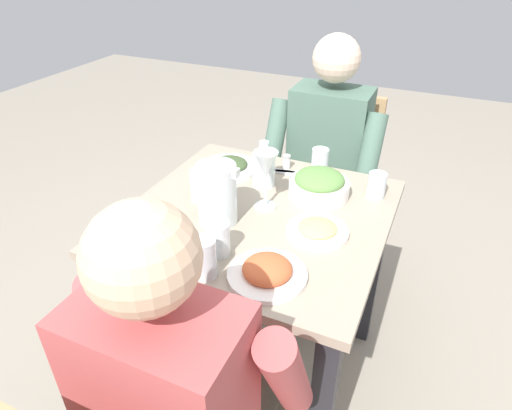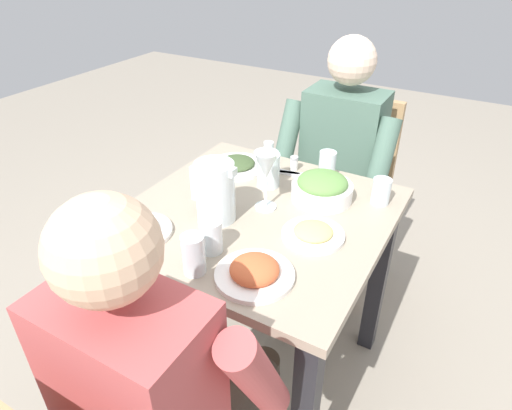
% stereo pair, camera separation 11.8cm
% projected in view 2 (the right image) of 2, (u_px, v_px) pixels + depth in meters
% --- Properties ---
extents(ground_plane, '(8.00, 8.00, 0.00)m').
position_uv_depth(ground_plane, '(257.00, 367.00, 1.81)').
color(ground_plane, gray).
extents(dining_table, '(0.80, 0.80, 0.75)m').
position_uv_depth(dining_table, '(257.00, 249.00, 1.49)').
color(dining_table, gray).
rests_on(dining_table, ground_plane).
extents(chair_near, '(0.40, 0.40, 0.89)m').
position_uv_depth(chair_near, '(346.00, 181.00, 2.10)').
color(chair_near, tan).
rests_on(chair_near, ground_plane).
extents(diner_near, '(0.48, 0.53, 1.19)m').
position_uv_depth(diner_near, '(333.00, 171.00, 1.87)').
color(diner_near, '#4C6B5B').
rests_on(diner_near, ground_plane).
extents(diner_far, '(0.48, 0.53, 1.19)m').
position_uv_depth(diner_far, '(170.00, 381.00, 1.00)').
color(diner_far, '#B24C4C').
rests_on(diner_far, ground_plane).
extents(water_pitcher, '(0.16, 0.12, 0.19)m').
position_uv_depth(water_pitcher, '(215.00, 192.00, 1.33)').
color(water_pitcher, silver).
rests_on(water_pitcher, dining_table).
extents(salad_bowl, '(0.20, 0.20, 0.09)m').
position_uv_depth(salad_bowl, '(322.00, 188.00, 1.46)').
color(salad_bowl, white).
rests_on(salad_bowl, dining_table).
extents(plate_rice_curry, '(0.21, 0.21, 0.05)m').
position_uv_depth(plate_rice_curry, '(255.00, 272.00, 1.14)').
color(plate_rice_curry, white).
rests_on(plate_rice_curry, dining_table).
extents(plate_dolmas, '(0.22, 0.22, 0.04)m').
position_uv_depth(plate_dolmas, '(237.00, 165.00, 1.67)').
color(plate_dolmas, white).
rests_on(plate_dolmas, dining_table).
extents(plate_yoghurt, '(0.19, 0.19, 0.04)m').
position_uv_depth(plate_yoghurt, '(139.00, 230.00, 1.31)').
color(plate_yoghurt, white).
rests_on(plate_yoghurt, dining_table).
extents(plate_fries, '(0.18, 0.18, 0.04)m').
position_uv_depth(plate_fries, '(313.00, 233.00, 1.29)').
color(plate_fries, white).
rests_on(plate_fries, dining_table).
extents(water_glass_near_right, '(0.06, 0.06, 0.10)m').
position_uv_depth(water_glass_near_right, '(211.00, 236.00, 1.22)').
color(water_glass_near_right, silver).
rests_on(water_glass_near_right, dining_table).
extents(water_glass_center, '(0.07, 0.07, 0.09)m').
position_uv_depth(water_glass_center, '(208.00, 182.00, 1.48)').
color(water_glass_center, silver).
rests_on(water_glass_center, dining_table).
extents(water_glass_by_pitcher, '(0.06, 0.06, 0.11)m').
position_uv_depth(water_glass_by_pitcher, '(194.00, 255.00, 1.14)').
color(water_glass_by_pitcher, silver).
rests_on(water_glass_by_pitcher, dining_table).
extents(water_glass_far_left, '(0.06, 0.06, 0.09)m').
position_uv_depth(water_glass_far_left, '(327.00, 164.00, 1.60)').
color(water_glass_far_left, silver).
rests_on(water_glass_far_left, dining_table).
extents(water_glass_near_left, '(0.06, 0.06, 0.09)m').
position_uv_depth(water_glass_near_left, '(381.00, 191.00, 1.44)').
color(water_glass_near_left, silver).
rests_on(water_glass_near_left, dining_table).
extents(wine_glass, '(0.08, 0.08, 0.20)m').
position_uv_depth(wine_glass, '(266.00, 168.00, 1.36)').
color(wine_glass, silver).
rests_on(wine_glass, dining_table).
extents(oil_carafe, '(0.08, 0.08, 0.16)m').
position_uv_depth(oil_carafe, '(268.00, 171.00, 1.53)').
color(oil_carafe, silver).
rests_on(oil_carafe, dining_table).
extents(salt_shaker, '(0.03, 0.03, 0.05)m').
position_uv_depth(salt_shaker, '(294.00, 163.00, 1.65)').
color(salt_shaker, white).
rests_on(salt_shaker, dining_table).
extents(fork_near, '(0.17, 0.04, 0.01)m').
position_uv_depth(fork_near, '(282.00, 172.00, 1.64)').
color(fork_near, silver).
rests_on(fork_near, dining_table).
extents(knife_near, '(0.18, 0.07, 0.01)m').
position_uv_depth(knife_near, '(278.00, 172.00, 1.64)').
color(knife_near, silver).
rests_on(knife_near, dining_table).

